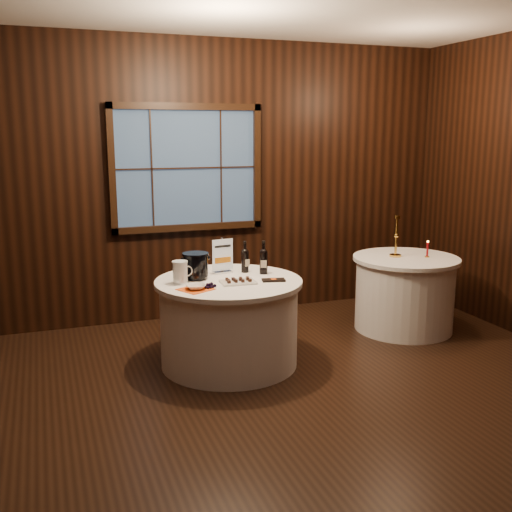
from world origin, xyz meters
name	(u,v)px	position (x,y,z in m)	size (l,w,h in m)	color
ground	(270,412)	(0.00, 0.00, 0.00)	(6.00, 6.00, 0.00)	black
back_wall	(187,178)	(0.00, 2.48, 1.54)	(6.00, 0.10, 3.00)	black
main_table	(229,322)	(0.00, 1.00, 0.39)	(1.28, 1.28, 0.77)	white
side_table	(404,293)	(2.00, 1.30, 0.39)	(1.08, 1.08, 0.77)	white
sign_stand	(222,261)	(0.02, 1.26, 0.88)	(0.20, 0.12, 0.32)	silver
port_bottle_left	(245,259)	(0.23, 1.23, 0.89)	(0.07, 0.08, 0.29)	black
port_bottle_right	(264,260)	(0.36, 1.11, 0.90)	(0.07, 0.08, 0.30)	black
ice_bucket	(196,265)	(-0.26, 1.12, 0.89)	(0.23, 0.23, 0.23)	black
chocolate_plate	(238,281)	(0.04, 0.86, 0.79)	(0.30, 0.21, 0.04)	white
chocolate_box	(274,280)	(0.35, 0.83, 0.78)	(0.20, 0.10, 0.02)	black
grape_bunch	(211,286)	(-0.22, 0.77, 0.79)	(0.18, 0.10, 0.04)	black
glass_pitcher	(180,272)	(-0.42, 1.02, 0.87)	(0.18, 0.14, 0.19)	white
orange_napkin	(196,289)	(-0.35, 0.78, 0.77)	(0.24, 0.24, 0.00)	#EE5414
cracker_bowl	(196,287)	(-0.35, 0.78, 0.79)	(0.16, 0.16, 0.04)	white
brass_candlestick	(396,242)	(1.91, 1.36, 0.92)	(0.12, 0.12, 0.43)	gold
red_candle	(427,251)	(2.19, 1.21, 0.84)	(0.05, 0.05, 0.17)	gold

